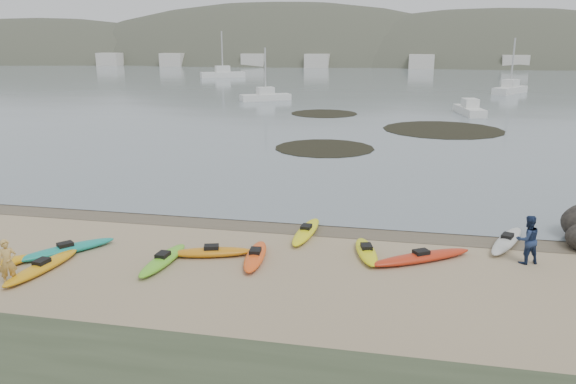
# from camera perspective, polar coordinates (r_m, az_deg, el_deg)

# --- Properties ---
(ground) EXTENTS (600.00, 600.00, 0.00)m
(ground) POSITION_cam_1_polar(r_m,az_deg,el_deg) (25.44, 0.00, -3.26)
(ground) COLOR tan
(ground) RESTS_ON ground
(wet_sand) EXTENTS (60.00, 60.00, 0.00)m
(wet_sand) POSITION_cam_1_polar(r_m,az_deg,el_deg) (25.16, -0.14, -3.47)
(wet_sand) COLOR brown
(wet_sand) RESTS_ON ground
(water) EXTENTS (1200.00, 1200.00, 0.00)m
(water) POSITION_cam_1_polar(r_m,az_deg,el_deg) (323.76, 11.17, 13.51)
(water) COLOR slate
(water) RESTS_ON ground
(kayaks) EXTENTS (20.96, 10.14, 0.34)m
(kayaks) POSITION_cam_1_polar(r_m,az_deg,el_deg) (21.71, -4.72, -6.16)
(kayaks) COLOR beige
(kayaks) RESTS_ON ground
(person_west) EXTENTS (0.70, 0.66, 1.61)m
(person_west) POSITION_cam_1_polar(r_m,az_deg,el_deg) (21.31, -26.60, -6.39)
(person_west) COLOR tan
(person_west) RESTS_ON ground
(person_east) EXTENTS (1.09, 0.98, 1.85)m
(person_east) POSITION_cam_1_polar(r_m,az_deg,el_deg) (22.61, 23.17, -4.46)
(person_east) COLOR navy
(person_east) RESTS_ON ground
(kelp_mats) EXTENTS (21.61, 28.13, 0.04)m
(kelp_mats) POSITION_cam_1_polar(r_m,az_deg,el_deg) (53.33, 9.79, 6.33)
(kelp_mats) COLOR black
(kelp_mats) RESTS_ON water
(moored_boats) EXTENTS (95.99, 84.51, 1.35)m
(moored_boats) POSITION_cam_1_polar(r_m,az_deg,el_deg) (107.00, 10.15, 10.97)
(moored_boats) COLOR silver
(moored_boats) RESTS_ON ground
(far_hills) EXTENTS (550.00, 135.00, 80.00)m
(far_hills) POSITION_cam_1_polar(r_m,az_deg,el_deg) (221.61, 20.81, 8.02)
(far_hills) COLOR #384235
(far_hills) RESTS_ON ground
(far_town) EXTENTS (199.00, 5.00, 4.00)m
(far_town) POSITION_cam_1_polar(r_m,az_deg,el_deg) (168.74, 12.40, 12.81)
(far_town) COLOR beige
(far_town) RESTS_ON ground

